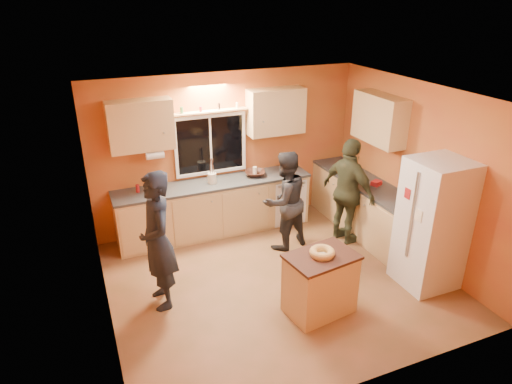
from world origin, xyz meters
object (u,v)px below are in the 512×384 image
island (320,283)px  person_right (348,192)px  refrigerator (433,224)px  person_left (158,241)px  person_center (285,201)px

island → person_right: size_ratio=0.53×
refrigerator → island: bearing=179.9°
person_left → refrigerator: bearing=72.4°
person_left → person_right: person_left is taller
refrigerator → island: refrigerator is taller
refrigerator → person_right: 1.47m
island → person_right: 1.96m
island → person_left: size_ratio=0.50×
person_center → refrigerator: bearing=117.8°
island → person_center: 1.70m
island → person_center: bearing=71.5°
refrigerator → island: size_ratio=1.96×
person_left → person_right: 3.11m
island → refrigerator: bearing=-8.5°
refrigerator → person_left: size_ratio=0.99×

